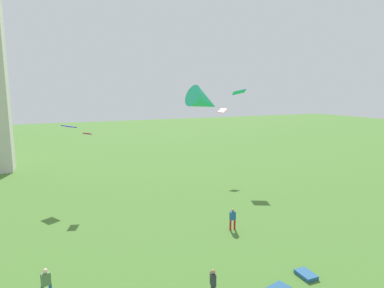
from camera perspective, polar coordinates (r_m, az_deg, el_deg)
person_0 at (r=21.05m, az=-23.95°, el=-21.03°), size 0.56×0.40×1.84m
person_1 at (r=28.02m, az=7.05°, el=-12.58°), size 0.56×0.28×1.79m
person_2 at (r=19.57m, az=3.65°, el=-22.81°), size 0.37×0.54×1.77m
kite_flying_0 at (r=37.60m, az=-20.54°, el=2.86°), size 1.58×1.79×0.29m
kite_flying_1 at (r=34.93m, az=-17.67°, el=1.71°), size 1.04×1.25×0.36m
kite_flying_2 at (r=43.62m, az=8.14°, el=8.89°), size 1.96×1.50×0.83m
kite_flying_4 at (r=22.99m, az=2.13°, el=7.38°), size 2.85×2.01×2.26m
kite_flying_5 at (r=45.28m, az=5.29°, el=5.81°), size 1.47×1.37×0.54m
kite_bundle_1 at (r=23.03m, az=19.13°, el=-20.58°), size 0.88×1.30×0.25m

